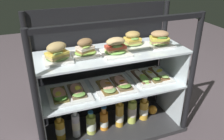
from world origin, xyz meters
TOP-DOWN VIEW (x-y plane):
  - ground_plane at (0.00, 0.00)m, footprint 6.00×6.00m
  - case_base_deck at (0.00, 0.00)m, footprint 1.10×0.44m
  - case_frame at (0.00, 0.10)m, footprint 1.10×0.44m
  - riser_lower_tier at (0.00, 0.00)m, footprint 1.03×0.36m
  - shelf_lower_glass at (0.00, 0.00)m, footprint 1.04×0.38m
  - riser_upper_tier at (0.00, 0.00)m, footprint 1.03×0.36m
  - shelf_upper_glass at (0.00, 0.00)m, footprint 1.04×0.38m
  - plated_roll_sandwich_mid_left at (-0.37, -0.02)m, footprint 0.17×0.17m
  - plated_roll_sandwich_far_right at (-0.18, 0.01)m, footprint 0.17×0.17m
  - plated_roll_sandwich_near_left_corner at (0.01, -0.05)m, footprint 0.18×0.18m
  - plated_roll_sandwich_near_right_corner at (0.18, 0.05)m, footprint 0.20×0.20m
  - plated_roll_sandwich_mid_right at (0.36, 0.00)m, footprint 0.18×0.18m
  - open_sandwich_tray_mid_right at (-0.32, -0.01)m, footprint 0.28×0.29m
  - open_sandwich_tray_left_of_center at (0.01, -0.02)m, footprint 0.28×0.30m
  - open_sandwich_tray_near_right_corner at (0.33, 0.02)m, footprint 0.28×0.29m
  - juice_bottle_back_center at (-0.40, 0.01)m, footprint 0.07×0.07m
  - juice_bottle_back_right at (-0.28, 0.01)m, footprint 0.06×0.06m
  - juice_bottle_front_middle at (-0.17, -0.00)m, footprint 0.07×0.07m
  - juice_bottle_back_left at (-0.06, 0.01)m, footprint 0.06×0.06m
  - juice_bottle_tucked_behind at (0.06, -0.00)m, footprint 0.06×0.06m
  - juice_bottle_front_second at (0.17, 0.01)m, footprint 0.07×0.07m
  - juice_bottle_front_left_end at (0.29, 0.01)m, footprint 0.07×0.07m
  - orange_fruit_beside_bottles at (0.39, 0.04)m, footprint 0.08×0.08m

SIDE VIEW (x-z plane):
  - ground_plane at x=0.00m, z-range -0.02..0.00m
  - case_base_deck at x=0.00m, z-range 0.00..0.03m
  - orange_fruit_beside_bottles at x=0.39m, z-range 0.03..0.11m
  - juice_bottle_front_middle at x=-0.17m, z-range 0.02..0.21m
  - juice_bottle_back_left at x=-0.06m, z-range 0.01..0.22m
  - juice_bottle_back_center at x=-0.40m, z-range 0.01..0.23m
  - juice_bottle_front_left_end at x=0.29m, z-range 0.01..0.23m
  - juice_bottle_back_right at x=-0.28m, z-range 0.01..0.26m
  - juice_bottle_tucked_behind at x=0.06m, z-range 0.01..0.26m
  - juice_bottle_front_second at x=0.17m, z-range 0.01..0.27m
  - riser_lower_tier at x=0.00m, z-range 0.03..0.39m
  - shelf_lower_glass at x=0.00m, z-range 0.39..0.40m
  - open_sandwich_tray_near_right_corner at x=0.33m, z-range 0.39..0.45m
  - open_sandwich_tray_mid_right at x=-0.32m, z-range 0.39..0.45m
  - open_sandwich_tray_left_of_center at x=0.01m, z-range 0.39..0.46m
  - case_frame at x=0.00m, z-range 0.04..0.99m
  - riser_upper_tier at x=0.00m, z-range 0.40..0.66m
  - shelf_upper_glass at x=0.00m, z-range 0.66..0.68m
  - plated_roll_sandwich_near_right_corner at x=0.18m, z-range 0.66..0.77m
  - plated_roll_sandwich_far_right at x=-0.18m, z-range 0.66..0.78m
  - plated_roll_sandwich_near_left_corner at x=0.01m, z-range 0.66..0.78m
  - plated_roll_sandwich_mid_right at x=0.36m, z-range 0.67..0.78m
  - plated_roll_sandwich_mid_left at x=-0.37m, z-range 0.67..0.79m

